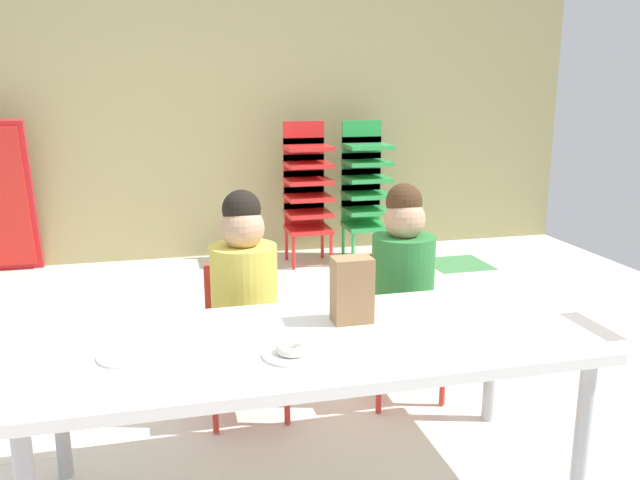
{
  "coord_description": "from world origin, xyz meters",
  "views": [
    {
      "loc": [
        -0.34,
        -2.49,
        1.32
      ],
      "look_at": [
        0.19,
        -0.38,
        0.79
      ],
      "focal_mm": 36.71,
      "sensor_mm": 36.0,
      "label": 1
    }
  ],
  "objects_px": {
    "seated_child_near_camera": "(244,284)",
    "kid_chair_green_stack": "(365,184)",
    "paper_plate_near_edge": "(293,354)",
    "seated_child_middle_seat": "(402,272)",
    "kid_chair_red_stack": "(307,186)",
    "paper_plate_center_table": "(129,355)",
    "donut_powdered_on_plate": "(293,348)",
    "craft_table": "(311,351)",
    "paper_bag_brown": "(352,290)"
  },
  "relations": [
    {
      "from": "paper_plate_near_edge",
      "to": "craft_table",
      "type": "bearing_deg",
      "value": 55.67
    },
    {
      "from": "kid_chair_green_stack",
      "to": "paper_plate_near_edge",
      "type": "xyz_separation_m",
      "value": [
        -1.15,
        -2.88,
        -0.03
      ]
    },
    {
      "from": "seated_child_near_camera",
      "to": "donut_powdered_on_plate",
      "type": "distance_m",
      "value": 0.7
    },
    {
      "from": "seated_child_middle_seat",
      "to": "donut_powdered_on_plate",
      "type": "relative_size",
      "value": 9.23
    },
    {
      "from": "kid_chair_red_stack",
      "to": "paper_plate_center_table",
      "type": "xyz_separation_m",
      "value": [
        -1.17,
        -2.77,
        -0.03
      ]
    },
    {
      "from": "paper_bag_brown",
      "to": "paper_plate_near_edge",
      "type": "bearing_deg",
      "value": -137.55
    },
    {
      "from": "paper_bag_brown",
      "to": "paper_plate_center_table",
      "type": "relative_size",
      "value": 1.22
    },
    {
      "from": "seated_child_near_camera",
      "to": "donut_powdered_on_plate",
      "type": "xyz_separation_m",
      "value": [
        0.05,
        -0.7,
        0.01
      ]
    },
    {
      "from": "craft_table",
      "to": "kid_chair_red_stack",
      "type": "distance_m",
      "value": 2.83
    },
    {
      "from": "seated_child_middle_seat",
      "to": "kid_chair_red_stack",
      "type": "relative_size",
      "value": 0.88
    },
    {
      "from": "kid_chair_green_stack",
      "to": "seated_child_middle_seat",
      "type": "bearing_deg",
      "value": -104.02
    },
    {
      "from": "seated_child_near_camera",
      "to": "donut_powdered_on_plate",
      "type": "height_order",
      "value": "seated_child_near_camera"
    },
    {
      "from": "seated_child_near_camera",
      "to": "kid_chair_green_stack",
      "type": "distance_m",
      "value": 2.49
    },
    {
      "from": "craft_table",
      "to": "seated_child_near_camera",
      "type": "relative_size",
      "value": 1.92
    },
    {
      "from": "craft_table",
      "to": "kid_chair_red_stack",
      "type": "height_order",
      "value": "kid_chair_red_stack"
    },
    {
      "from": "seated_child_near_camera",
      "to": "paper_plate_center_table",
      "type": "distance_m",
      "value": 0.72
    },
    {
      "from": "kid_chair_red_stack",
      "to": "donut_powdered_on_plate",
      "type": "distance_m",
      "value": 2.97
    },
    {
      "from": "paper_bag_brown",
      "to": "kid_chair_green_stack",
      "type": "bearing_deg",
      "value": 71.15
    },
    {
      "from": "seated_child_middle_seat",
      "to": "paper_plate_near_edge",
      "type": "relative_size",
      "value": 5.1
    },
    {
      "from": "kid_chair_green_stack",
      "to": "donut_powdered_on_plate",
      "type": "bearing_deg",
      "value": -111.84
    },
    {
      "from": "paper_plate_near_edge",
      "to": "donut_powdered_on_plate",
      "type": "xyz_separation_m",
      "value": [
        0.0,
        0.0,
        0.02
      ]
    },
    {
      "from": "craft_table",
      "to": "donut_powdered_on_plate",
      "type": "height_order",
      "value": "donut_powdered_on_plate"
    },
    {
      "from": "paper_bag_brown",
      "to": "paper_plate_near_edge",
      "type": "height_order",
      "value": "paper_bag_brown"
    },
    {
      "from": "paper_plate_near_edge",
      "to": "seated_child_middle_seat",
      "type": "bearing_deg",
      "value": 48.84
    },
    {
      "from": "craft_table",
      "to": "donut_powdered_on_plate",
      "type": "relative_size",
      "value": 17.69
    },
    {
      "from": "seated_child_middle_seat",
      "to": "paper_bag_brown",
      "type": "height_order",
      "value": "seated_child_middle_seat"
    },
    {
      "from": "seated_child_middle_seat",
      "to": "paper_plate_center_table",
      "type": "relative_size",
      "value": 5.1
    },
    {
      "from": "seated_child_near_camera",
      "to": "kid_chair_green_stack",
      "type": "bearing_deg",
      "value": 61.12
    },
    {
      "from": "donut_powdered_on_plate",
      "to": "seated_child_middle_seat",
      "type": "bearing_deg",
      "value": 48.84
    },
    {
      "from": "kid_chair_red_stack",
      "to": "paper_plate_near_edge",
      "type": "bearing_deg",
      "value": -103.81
    },
    {
      "from": "craft_table",
      "to": "seated_child_near_camera",
      "type": "height_order",
      "value": "seated_child_near_camera"
    },
    {
      "from": "kid_chair_green_stack",
      "to": "paper_plate_near_edge",
      "type": "bearing_deg",
      "value": -111.84
    },
    {
      "from": "paper_plate_center_table",
      "to": "donut_powdered_on_plate",
      "type": "relative_size",
      "value": 1.81
    },
    {
      "from": "seated_child_near_camera",
      "to": "kid_chair_green_stack",
      "type": "height_order",
      "value": "kid_chair_green_stack"
    },
    {
      "from": "kid_chair_red_stack",
      "to": "paper_plate_near_edge",
      "type": "relative_size",
      "value": 5.78
    },
    {
      "from": "kid_chair_green_stack",
      "to": "paper_plate_near_edge",
      "type": "relative_size",
      "value": 5.78
    },
    {
      "from": "craft_table",
      "to": "paper_bag_brown",
      "type": "bearing_deg",
      "value": 32.79
    },
    {
      "from": "seated_child_middle_seat",
      "to": "paper_bag_brown",
      "type": "bearing_deg",
      "value": -127.53
    },
    {
      "from": "seated_child_near_camera",
      "to": "kid_chair_red_stack",
      "type": "height_order",
      "value": "kid_chair_red_stack"
    },
    {
      "from": "paper_plate_center_table",
      "to": "seated_child_middle_seat",
      "type": "bearing_deg",
      "value": 28.71
    },
    {
      "from": "seated_child_middle_seat",
      "to": "donut_powdered_on_plate",
      "type": "xyz_separation_m",
      "value": [
        -0.61,
        -0.7,
        0.01
      ]
    },
    {
      "from": "craft_table",
      "to": "seated_child_middle_seat",
      "type": "relative_size",
      "value": 1.92
    },
    {
      "from": "seated_child_near_camera",
      "to": "paper_plate_center_table",
      "type": "xyz_separation_m",
      "value": [
        -0.42,
        -0.59,
        -0.01
      ]
    },
    {
      "from": "seated_child_near_camera",
      "to": "seated_child_middle_seat",
      "type": "height_order",
      "value": "same"
    },
    {
      "from": "seated_child_middle_seat",
      "to": "paper_plate_center_table",
      "type": "height_order",
      "value": "seated_child_middle_seat"
    },
    {
      "from": "seated_child_near_camera",
      "to": "paper_plate_center_table",
      "type": "bearing_deg",
      "value": -125.22
    },
    {
      "from": "paper_plate_near_edge",
      "to": "paper_plate_center_table",
      "type": "height_order",
      "value": "same"
    },
    {
      "from": "seated_child_near_camera",
      "to": "donut_powdered_on_plate",
      "type": "relative_size",
      "value": 9.23
    },
    {
      "from": "craft_table",
      "to": "seated_child_near_camera",
      "type": "distance_m",
      "value": 0.59
    },
    {
      "from": "seated_child_near_camera",
      "to": "paper_plate_near_edge",
      "type": "xyz_separation_m",
      "value": [
        0.05,
        -0.7,
        -0.01
      ]
    }
  ]
}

